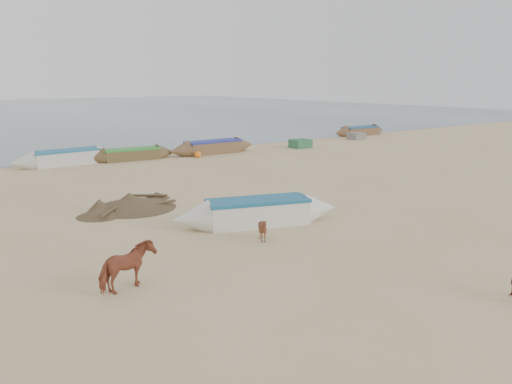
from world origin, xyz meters
TOP-DOWN VIEW (x-y plane):
  - ground at (0.00, 0.00)m, footprint 140.00×140.00m
  - cow_adult at (-6.60, 0.44)m, footprint 1.55×0.97m
  - calf_front at (-1.53, 1.54)m, footprint 0.91×0.86m
  - near_canoe at (-0.52, 3.19)m, footprint 6.29×3.18m
  - debris_pile at (-3.18, 8.16)m, footprint 4.27×4.27m
  - waterline_canoes at (1.77, 20.23)m, footprint 48.43×4.33m
  - beach_clutter at (4.25, 19.33)m, footprint 46.36×4.41m

SIDE VIEW (x-z plane):
  - ground at x=0.00m, z-range 0.00..0.00m
  - debris_pile at x=-3.18m, z-range 0.00..0.47m
  - beach_clutter at x=4.25m, z-range -0.02..0.62m
  - calf_front at x=-1.53m, z-range 0.00..0.80m
  - waterline_canoes at x=1.77m, z-range -0.05..0.91m
  - near_canoe at x=-0.52m, z-range 0.00..0.96m
  - cow_adult at x=-6.60m, z-range 0.00..1.21m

